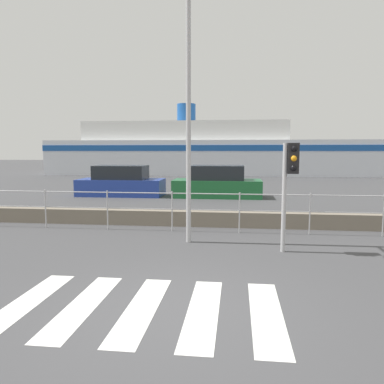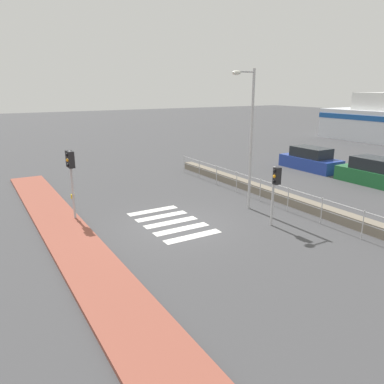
{
  "view_description": "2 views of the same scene",
  "coord_description": "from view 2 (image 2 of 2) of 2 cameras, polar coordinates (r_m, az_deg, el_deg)",
  "views": [
    {
      "loc": [
        0.86,
        -5.14,
        2.3
      ],
      "look_at": [
        0.01,
        2.0,
        1.5
      ],
      "focal_mm": 35.0,
      "sensor_mm": 36.0,
      "label": 1
    },
    {
      "loc": [
        12.69,
        -6.86,
        5.48
      ],
      "look_at": [
        -0.44,
        1.0,
        1.2
      ],
      "focal_mm": 35.0,
      "sensor_mm": 36.0,
      "label": 2
    }
  ],
  "objects": [
    {
      "name": "streetlamp",
      "position": [
        16.9,
        8.53,
        10.03
      ],
      "size": [
        0.32,
        1.22,
        6.28
      ],
      "color": "#B2B2B5",
      "rests_on": "ground_plane"
    },
    {
      "name": "ground_plane",
      "position": [
        15.43,
        -2.36,
        -5.19
      ],
      "size": [
        160.0,
        160.0,
        0.0
      ],
      "primitive_type": "plane",
      "color": "#424244"
    },
    {
      "name": "crosswalk",
      "position": [
        15.84,
        -3.21,
        -4.63
      ],
      "size": [
        4.05,
        2.4,
        0.01
      ],
      "color": "silver",
      "rests_on": "ground_plane"
    },
    {
      "name": "traffic_light_near",
      "position": [
        16.19,
        -18.0,
        3.69
      ],
      "size": [
        0.58,
        0.41,
        3.0
      ],
      "color": "#B2B2B5",
      "rests_on": "ground_plane"
    },
    {
      "name": "harbor_fence",
      "position": [
        18.18,
        12.34,
        0.19
      ],
      "size": [
        17.24,
        0.04,
        1.15
      ],
      "color": "#B2B2B5",
      "rests_on": "ground_plane"
    },
    {
      "name": "sidewalk_brick",
      "position": [
        14.08,
        -17.31,
        -7.78
      ],
      "size": [
        24.0,
        1.8,
        0.12
      ],
      "color": "#934C3D",
      "rests_on": "ground_plane"
    },
    {
      "name": "seawall",
      "position": [
        18.91,
        14.19,
        -0.98
      ],
      "size": [
        19.11,
        0.55,
        0.46
      ],
      "color": "slate",
      "rests_on": "ground_plane"
    },
    {
      "name": "parked_car_blue",
      "position": [
        27.22,
        17.59,
        4.68
      ],
      "size": [
        4.29,
        1.78,
        1.54
      ],
      "color": "#233D9E",
      "rests_on": "ground_plane"
    },
    {
      "name": "parked_car_green",
      "position": [
        24.32,
        26.17,
        2.59
      ],
      "size": [
        4.32,
        1.83,
        1.56
      ],
      "color": "#1E6633",
      "rests_on": "ground_plane"
    },
    {
      "name": "traffic_light_far",
      "position": [
        15.22,
        12.57,
        1.3
      ],
      "size": [
        0.34,
        0.32,
        2.47
      ],
      "color": "#B2B2B5",
      "rests_on": "ground_plane"
    }
  ]
}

